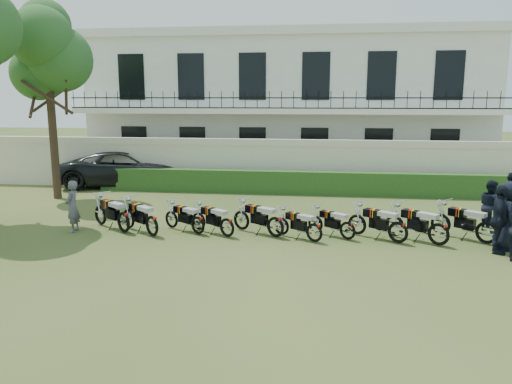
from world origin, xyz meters
TOP-DOWN VIEW (x-y plane):
  - ground at (0.00, 0.00)m, footprint 100.00×100.00m
  - perimeter_wall at (0.00, 8.00)m, footprint 30.00×0.35m
  - hedge at (1.00, 7.20)m, footprint 18.00×0.60m
  - building at (0.00, 13.96)m, footprint 20.40×9.60m
  - tree_west_near at (-8.96, 5.00)m, footprint 3.40×3.20m
  - motorcycle_0 at (-4.16, 0.15)m, footprint 1.70×1.28m
  - motorcycle_1 at (-3.15, -0.13)m, footprint 1.60×1.29m
  - motorcycle_2 at (-1.85, 0.28)m, footprint 1.53×0.98m
  - motorcycle_3 at (-0.91, 0.09)m, footprint 1.56×1.05m
  - motorcycle_4 at (0.53, 0.25)m, footprint 1.71×1.09m
  - motorcycle_5 at (1.69, -0.10)m, footprint 1.51×0.98m
  - motorcycle_6 at (2.65, 0.26)m, footprint 1.43×1.05m
  - motorcycle_7 at (4.06, 0.10)m, footprint 1.67×1.19m
  - motorcycle_8 at (5.16, -0.00)m, footprint 1.67×1.29m
  - motorcycle_9 at (6.55, 0.35)m, footprint 1.62×1.37m
  - suv at (-7.26, 8.18)m, footprint 6.39×3.84m
  - inspector at (-5.78, 0.12)m, footprint 0.42×0.61m
  - officer_2 at (6.58, -0.45)m, footprint 0.76×1.18m
  - officer_3 at (6.95, -0.04)m, footprint 0.88×1.08m
  - officer_4 at (7.11, 1.91)m, footprint 0.72×0.86m
  - officer_5 at (8.00, 2.85)m, footprint 0.71×1.10m

SIDE VIEW (x-z plane):
  - ground at x=0.00m, z-range 0.00..0.00m
  - motorcycle_6 at x=2.65m, z-range -0.04..0.89m
  - motorcycle_5 at x=1.69m, z-range -0.04..0.90m
  - motorcycle_2 at x=-1.85m, z-range -0.04..0.91m
  - motorcycle_3 at x=-0.91m, z-range -0.04..0.94m
  - motorcycle_4 at x=0.53m, z-range -0.04..1.02m
  - motorcycle_7 at x=4.06m, z-range -0.04..1.03m
  - motorcycle_1 at x=-3.15m, z-range -0.04..1.03m
  - hedge at x=1.00m, z-range 0.00..1.00m
  - motorcycle_8 at x=5.16m, z-range -0.04..1.06m
  - motorcycle_9 at x=6.55m, z-range -0.04..1.06m
  - motorcycle_0 at x=-4.16m, z-range -0.04..1.06m
  - inspector at x=-5.78m, z-range 0.00..1.62m
  - officer_4 at x=7.11m, z-range 0.00..1.62m
  - suv at x=-7.26m, z-range 0.00..1.66m
  - officer_5 at x=8.00m, z-range 0.00..1.74m
  - officer_2 at x=6.58m, z-range 0.00..1.86m
  - officer_3 at x=6.95m, z-range 0.00..1.91m
  - perimeter_wall at x=0.00m, z-range 0.02..2.32m
  - building at x=0.00m, z-range 0.01..7.41m
  - tree_west_near at x=-8.96m, z-range 1.94..9.84m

